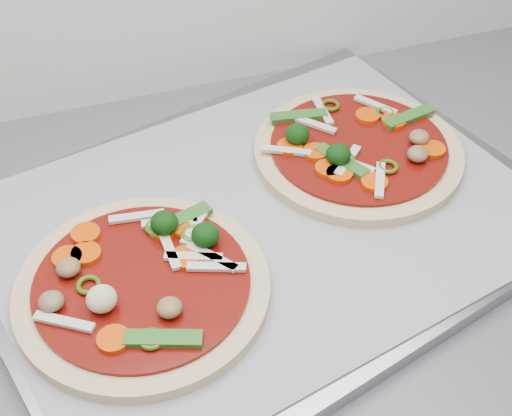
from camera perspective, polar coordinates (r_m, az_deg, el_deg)
name	(u,v)px	position (r m, az deg, el deg)	size (l,w,h in m)	color
baking_tray	(263,223)	(0.65, 0.60, -1.25)	(0.50, 0.37, 0.02)	gray
parchment	(264,216)	(0.64, 0.61, -0.67)	(0.48, 0.35, 0.00)	#97979C
pizza_left	(143,284)	(0.58, -9.03, -6.00)	(0.27, 0.27, 0.03)	tan
pizza_right	(358,150)	(0.71, 8.13, 4.64)	(0.27, 0.27, 0.03)	tan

